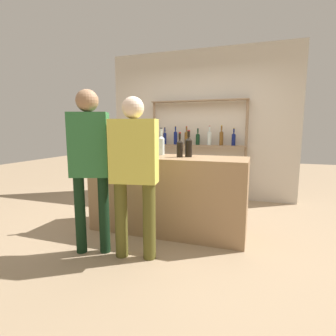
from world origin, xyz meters
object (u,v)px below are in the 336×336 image
customer_left (90,158)px  counter_bottle_0 (189,146)px  counter_bottle_1 (161,145)px  counter_bottle_3 (99,146)px  counter_bottle_2 (180,148)px  customer_center (134,167)px

customer_left → counter_bottle_0: bearing=-62.5°
counter_bottle_0 → counter_bottle_1: 0.43m
counter_bottle_1 → counter_bottle_3: size_ratio=1.09×
counter_bottle_1 → counter_bottle_2: size_ratio=1.18×
counter_bottle_0 → customer_center: bearing=-111.7°
counter_bottle_0 → counter_bottle_3: (-1.14, -0.24, -0.01)m
counter_bottle_2 → customer_center: bearing=-107.3°
counter_bottle_1 → customer_center: size_ratio=0.22×
counter_bottle_3 → counter_bottle_1: bearing=27.0°
counter_bottle_3 → customer_center: (0.80, -0.61, -0.15)m
counter_bottle_1 → counter_bottle_3: (-0.72, -0.37, -0.02)m
counter_bottle_1 → customer_center: 1.00m
counter_bottle_3 → customer_center: 1.02m
counter_bottle_0 → customer_left: customer_left is taller
counter_bottle_3 → customer_left: bearing=-64.6°
counter_bottle_1 → customer_center: customer_center is taller
counter_bottle_0 → counter_bottle_3: counter_bottle_0 is taller
customer_left → counter_bottle_1: bearing=-41.8°
counter_bottle_0 → counter_bottle_3: bearing=-168.1°
counter_bottle_0 → counter_bottle_2: size_ratio=1.08×
counter_bottle_3 → customer_left: size_ratio=0.19×
counter_bottle_1 → customer_center: (0.07, -0.98, -0.17)m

